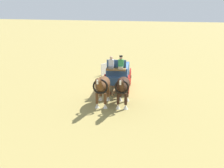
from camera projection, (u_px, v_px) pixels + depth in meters
name	position (u px, v px, depth m)	size (l,w,h in m)	color
ground_plane	(118.00, 89.00, 20.93)	(220.00, 220.00, 0.00)	#9E8C4C
show_wagon	(118.00, 73.00, 20.43)	(5.91, 2.54, 2.88)	#2D4C7A
draft_horse_near	(123.00, 86.00, 16.90)	(3.15, 1.29, 2.18)	#331E14
draft_horse_off	(102.00, 85.00, 17.06)	(3.08, 1.34, 2.17)	brown
sponsor_banner	(112.00, 67.00, 25.92)	(3.20, 0.06, 1.10)	silver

